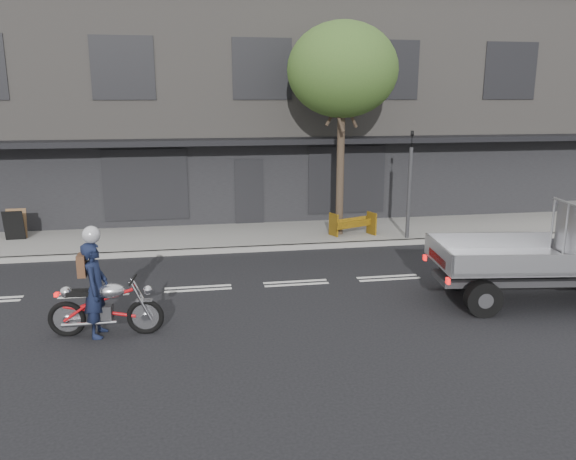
# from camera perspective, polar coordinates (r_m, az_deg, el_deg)

# --- Properties ---
(ground) EXTENTS (80.00, 80.00, 0.00)m
(ground) POSITION_cam_1_polar(r_m,az_deg,el_deg) (13.98, 0.81, -5.42)
(ground) COLOR black
(ground) RESTS_ON ground
(sidewalk) EXTENTS (32.00, 3.20, 0.15)m
(sidewalk) POSITION_cam_1_polar(r_m,az_deg,el_deg) (18.42, -1.85, -0.52)
(sidewalk) COLOR gray
(sidewalk) RESTS_ON ground
(kerb) EXTENTS (32.00, 0.20, 0.15)m
(kerb) POSITION_cam_1_polar(r_m,az_deg,el_deg) (16.88, -1.10, -1.82)
(kerb) COLOR gray
(kerb) RESTS_ON ground
(building_main) EXTENTS (26.00, 10.00, 8.00)m
(building_main) POSITION_cam_1_polar(r_m,az_deg,el_deg) (24.43, -4.10, 12.21)
(building_main) COLOR slate
(building_main) RESTS_ON ground
(street_tree) EXTENTS (3.40, 3.40, 6.74)m
(street_tree) POSITION_cam_1_polar(r_m,az_deg,el_deg) (17.83, 5.55, 15.82)
(street_tree) COLOR #382B21
(street_tree) RESTS_ON ground
(traffic_light_pole) EXTENTS (0.12, 0.12, 3.50)m
(traffic_light_pole) POSITION_cam_1_polar(r_m,az_deg,el_deg) (17.88, 12.21, 3.91)
(traffic_light_pole) COLOR #2D2D30
(traffic_light_pole) RESTS_ON ground
(motorcycle) EXTENTS (2.21, 0.64, 1.14)m
(motorcycle) POSITION_cam_1_polar(r_m,az_deg,el_deg) (11.45, -18.05, -7.37)
(motorcycle) COLOR black
(motorcycle) RESTS_ON ground
(rider) EXTENTS (0.50, 0.72, 1.86)m
(rider) POSITION_cam_1_polar(r_m,az_deg,el_deg) (11.36, -18.93, -5.75)
(rider) COLOR #131A35
(rider) RESTS_ON ground
(construction_barrier) EXTENTS (1.46, 1.01, 0.76)m
(construction_barrier) POSITION_cam_1_polar(r_m,az_deg,el_deg) (17.96, 6.77, 0.52)
(construction_barrier) COLOR orange
(construction_barrier) RESTS_ON sidewalk
(sandwich_board) EXTENTS (0.60, 0.41, 0.94)m
(sandwich_board) POSITION_cam_1_polar(r_m,az_deg,el_deg) (19.32, -26.09, 0.41)
(sandwich_board) COLOR black
(sandwich_board) RESTS_ON sidewalk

